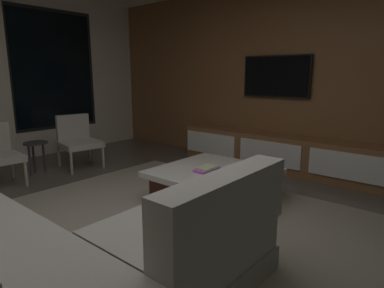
{
  "coord_description": "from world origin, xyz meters",
  "views": [
    {
      "loc": [
        -1.64,
        -2.01,
        1.38
      ],
      "look_at": [
        1.15,
        0.35,
        0.61
      ],
      "focal_mm": 31.07,
      "sensor_mm": 36.0,
      "label": 1
    }
  ],
  "objects_px": {
    "coffee_table": "(214,185)",
    "mounted_tv": "(276,76)",
    "side_stool": "(36,148)",
    "sectional_couch": "(31,256)",
    "accent_chair_near_window": "(78,138)",
    "book_stack_on_coffee_table": "(207,169)",
    "media_console": "(279,153)"
  },
  "relations": [
    {
      "from": "coffee_table",
      "to": "media_console",
      "type": "distance_m",
      "value": 1.6
    },
    {
      "from": "coffee_table",
      "to": "book_stack_on_coffee_table",
      "type": "height_order",
      "value": "book_stack_on_coffee_table"
    },
    {
      "from": "sectional_couch",
      "to": "coffee_table",
      "type": "xyz_separation_m",
      "value": [
        2.04,
        0.12,
        -0.1
      ]
    },
    {
      "from": "accent_chair_near_window",
      "to": "side_stool",
      "type": "height_order",
      "value": "accent_chair_near_window"
    },
    {
      "from": "media_console",
      "to": "mounted_tv",
      "type": "xyz_separation_m",
      "value": [
        0.18,
        0.2,
        1.1
      ]
    },
    {
      "from": "side_stool",
      "to": "coffee_table",
      "type": "bearing_deg",
      "value": -72.89
    },
    {
      "from": "accent_chair_near_window",
      "to": "sectional_couch",
      "type": "bearing_deg",
      "value": -126.21
    },
    {
      "from": "book_stack_on_coffee_table",
      "to": "accent_chair_near_window",
      "type": "xyz_separation_m",
      "value": [
        -0.1,
        2.39,
        0.05
      ]
    },
    {
      "from": "accent_chair_near_window",
      "to": "media_console",
      "type": "bearing_deg",
      "value": -53.78
    },
    {
      "from": "side_stool",
      "to": "mounted_tv",
      "type": "height_order",
      "value": "mounted_tv"
    },
    {
      "from": "side_stool",
      "to": "mounted_tv",
      "type": "relative_size",
      "value": 0.44
    },
    {
      "from": "coffee_table",
      "to": "accent_chair_near_window",
      "type": "height_order",
      "value": "accent_chair_near_window"
    },
    {
      "from": "sectional_couch",
      "to": "media_console",
      "type": "distance_m",
      "value": 3.64
    },
    {
      "from": "book_stack_on_coffee_table",
      "to": "sectional_couch",
      "type": "bearing_deg",
      "value": -175.44
    },
    {
      "from": "coffee_table",
      "to": "accent_chair_near_window",
      "type": "bearing_deg",
      "value": 94.15
    },
    {
      "from": "coffee_table",
      "to": "mounted_tv",
      "type": "bearing_deg",
      "value": 6.46
    },
    {
      "from": "mounted_tv",
      "to": "side_stool",
      "type": "bearing_deg",
      "value": 137.83
    },
    {
      "from": "sectional_couch",
      "to": "accent_chair_near_window",
      "type": "relative_size",
      "value": 3.21
    },
    {
      "from": "accent_chair_near_window",
      "to": "coffee_table",
      "type": "bearing_deg",
      "value": -85.85
    },
    {
      "from": "book_stack_on_coffee_table",
      "to": "media_console",
      "type": "relative_size",
      "value": 0.09
    },
    {
      "from": "accent_chair_near_window",
      "to": "mounted_tv",
      "type": "distance_m",
      "value": 3.1
    },
    {
      "from": "sectional_couch",
      "to": "book_stack_on_coffee_table",
      "type": "height_order",
      "value": "sectional_couch"
    },
    {
      "from": "side_stool",
      "to": "media_console",
      "type": "relative_size",
      "value": 0.15
    },
    {
      "from": "side_stool",
      "to": "book_stack_on_coffee_table",
      "type": "bearing_deg",
      "value": -74.29
    },
    {
      "from": "book_stack_on_coffee_table",
      "to": "accent_chair_near_window",
      "type": "height_order",
      "value": "accent_chair_near_window"
    },
    {
      "from": "coffee_table",
      "to": "mounted_tv",
      "type": "relative_size",
      "value": 1.11
    },
    {
      "from": "media_console",
      "to": "sectional_couch",
      "type": "bearing_deg",
      "value": -178.1
    },
    {
      "from": "accent_chair_near_window",
      "to": "book_stack_on_coffee_table",
      "type": "bearing_deg",
      "value": -87.65
    },
    {
      "from": "sectional_couch",
      "to": "mounted_tv",
      "type": "distance_m",
      "value": 3.97
    },
    {
      "from": "side_stool",
      "to": "media_console",
      "type": "bearing_deg",
      "value": -46.62
    },
    {
      "from": "sectional_couch",
      "to": "mounted_tv",
      "type": "xyz_separation_m",
      "value": [
        3.82,
        0.32,
        1.06
      ]
    },
    {
      "from": "sectional_couch",
      "to": "mounted_tv",
      "type": "relative_size",
      "value": 2.39
    }
  ]
}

